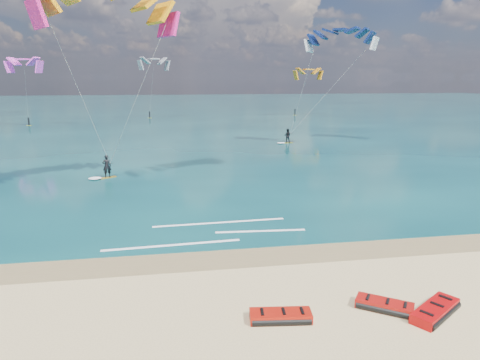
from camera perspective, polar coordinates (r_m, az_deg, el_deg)
name	(u,v)px	position (r m, az deg, el deg)	size (l,w,h in m)	color
ground	(186,144)	(56.54, -7.21, 4.83)	(320.00, 320.00, 0.00)	tan
wet_sand_strip	(216,259)	(20.76, -3.17, -10.47)	(320.00, 2.40, 0.01)	brown
sea	(177,109)	(120.18, -8.41, 9.36)	(320.00, 200.00, 0.04)	#0A333A
packed_kite_left	(280,320)	(16.11, 5.42, -18.13)	(2.39, 1.09, 0.40)	#AB1409
packed_kite_mid	(384,309)	(17.53, 18.65, -16.03)	(2.24, 1.09, 0.40)	#A6100B
packed_kite_right	(435,315)	(17.81, 24.52, -16.08)	(2.66, 1.18, 0.43)	#AF0708
kitesurfer_main	(107,76)	(34.36, -17.36, 13.09)	(10.18, 9.53, 16.23)	gold
kitesurfer_far	(315,81)	(54.47, 9.93, 12.87)	(11.71, 8.61, 15.48)	gold
shoreline_foam	(215,232)	(24.04, -3.41, -6.94)	(10.99, 3.67, 0.01)	white
distant_kites	(113,92)	(92.16, -16.57, 11.23)	(79.91, 32.68, 12.01)	gray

